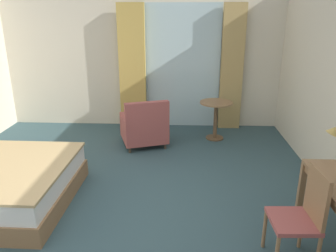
{
  "coord_description": "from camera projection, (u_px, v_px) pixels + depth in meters",
  "views": [
    {
      "loc": [
        0.84,
        -3.22,
        2.24
      ],
      "look_at": [
        0.65,
        0.64,
        0.91
      ],
      "focal_mm": 34.95,
      "sensor_mm": 36.0,
      "label": 1
    }
  ],
  "objects": [
    {
      "name": "desk_chair",
      "position": [
        303.0,
        213.0,
        2.96
      ],
      "size": [
        0.42,
        0.44,
        0.95
      ],
      "color": "#9E4C47",
      "rests_on": "ground"
    },
    {
      "name": "wall_back",
      "position": [
        142.0,
        58.0,
        6.58
      ],
      "size": [
        5.76,
        0.12,
        2.77
      ],
      "primitive_type": "cube",
      "color": "beige",
      "rests_on": "ground"
    },
    {
      "name": "balcony_glass_door",
      "position": [
        182.0,
        67.0,
        6.52
      ],
      "size": [
        1.52,
        0.02,
        2.44
      ],
      "primitive_type": "cube",
      "color": "silver",
      "rests_on": "ground"
    },
    {
      "name": "ground",
      "position": [
        110.0,
        220.0,
        3.83
      ],
      "size": [
        6.16,
        7.34,
        0.1
      ],
      "primitive_type": "cube",
      "color": "#334C51"
    },
    {
      "name": "round_cafe_table",
      "position": [
        216.0,
        112.0,
        6.02
      ],
      "size": [
        0.6,
        0.6,
        0.71
      ],
      "color": "olive",
      "rests_on": "ground"
    },
    {
      "name": "curtain_panel_left",
      "position": [
        132.0,
        68.0,
        6.47
      ],
      "size": [
        0.52,
        0.1,
        2.44
      ],
      "primitive_type": "cube",
      "color": "tan",
      "rests_on": "ground"
    },
    {
      "name": "curtain_panel_right",
      "position": [
        232.0,
        69.0,
        6.38
      ],
      "size": [
        0.43,
        0.1,
        2.44
      ],
      "primitive_type": "cube",
      "color": "tan",
      "rests_on": "ground"
    },
    {
      "name": "armchair_by_window",
      "position": [
        144.0,
        128.0,
        5.74
      ],
      "size": [
        0.94,
        0.92,
        0.86
      ],
      "color": "#9E4C47",
      "rests_on": "ground"
    }
  ]
}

